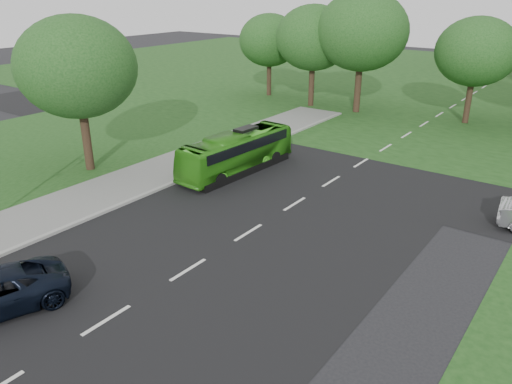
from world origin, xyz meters
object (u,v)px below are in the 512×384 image
(tree_park_a, at_px, (313,38))
(tree_park_c, at_px, (476,52))
(tree_side_near, at_px, (77,67))
(bus, at_px, (237,152))
(tree_park_f, at_px, (269,40))
(tree_park_b, at_px, (362,31))

(tree_park_a, relative_size, tree_park_c, 1.08)
(tree_park_c, relative_size, tree_side_near, 0.92)
(tree_park_a, height_order, tree_park_c, tree_park_a)
(tree_side_near, height_order, bus, tree_side_near)
(tree_park_c, relative_size, tree_park_f, 1.04)
(tree_side_near, distance_m, bus, 10.35)
(tree_park_f, distance_m, bus, 23.37)
(tree_park_c, distance_m, tree_park_f, 19.50)
(tree_park_b, xyz_separation_m, bus, (0.90, -18.47, -5.71))
(tree_park_a, xyz_separation_m, tree_park_f, (-5.94, 1.65, -0.67))
(tree_park_a, xyz_separation_m, tree_side_near, (-2.06, -23.33, 0.03))
(tree_park_b, relative_size, tree_park_f, 1.27)
(tree_park_a, distance_m, tree_park_f, 6.20)
(bus, bearing_deg, tree_park_f, 123.08)
(tree_park_b, xyz_separation_m, tree_park_c, (8.97, 1.75, -1.21))
(tree_park_b, bearing_deg, tree_side_near, -105.79)
(tree_park_b, bearing_deg, bus, -87.22)
(tree_park_f, bearing_deg, bus, -60.19)
(tree_park_a, height_order, tree_side_near, tree_side_near)
(tree_park_c, bearing_deg, tree_park_f, -179.18)
(tree_park_b, relative_size, tree_park_c, 1.22)
(tree_park_a, relative_size, tree_park_f, 1.12)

